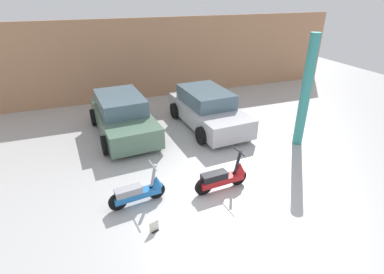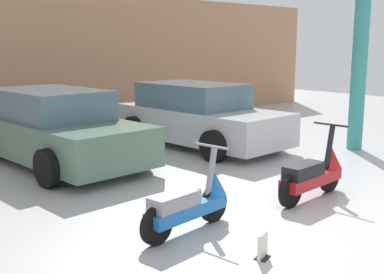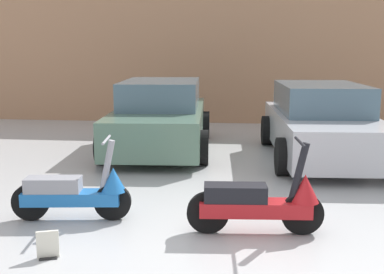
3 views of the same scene
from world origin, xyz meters
name	(u,v)px [view 3 (image 3 of 3)]	position (x,y,z in m)	size (l,w,h in m)	color
ground_plane	(208,253)	(0.00, 0.00, 0.00)	(28.00, 28.00, 0.00)	#B2B2B2
wall_back	(234,56)	(0.00, 8.13, 1.70)	(19.60, 0.12, 3.40)	tan
scooter_front_left	(76,191)	(-1.53, 0.72, 0.33)	(1.34, 0.49, 0.93)	black
scooter_front_right	(261,201)	(0.51, 0.54, 0.35)	(1.42, 0.51, 0.99)	black
car_rear_left	(160,117)	(-1.28, 4.67, 0.62)	(2.06, 3.93, 1.30)	#51705B
car_rear_center	(321,123)	(1.65, 4.24, 0.62)	(2.02, 3.89, 1.29)	#B7B7BC
placard_near_left_scooter	(48,246)	(-1.46, -0.28, 0.11)	(0.20, 0.17, 0.26)	black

